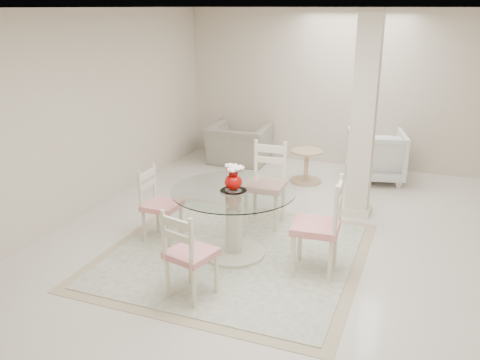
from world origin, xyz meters
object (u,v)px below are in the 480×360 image
(dining_chair_north, at_px, (267,178))
(dining_chair_south, at_px, (186,249))
(red_vase, at_px, (234,177))
(dining_table, at_px, (234,223))
(dining_chair_west, at_px, (157,199))
(armchair_white, at_px, (375,155))
(dining_chair_east, at_px, (323,220))
(side_table, at_px, (306,167))
(column, at_px, (364,117))
(recliner_taupe, at_px, (239,144))

(dining_chair_north, relative_size, dining_chair_south, 1.15)
(red_vase, relative_size, dining_chair_north, 0.25)
(dining_table, xyz_separation_m, dining_chair_south, (-0.08, -1.01, 0.14))
(dining_chair_west, bearing_deg, armchair_white, -33.87)
(dining_chair_east, xyz_separation_m, dining_chair_south, (-1.10, -0.96, -0.08))
(armchair_white, height_order, side_table, armchair_white)
(column, height_order, side_table, column)
(dining_chair_south, relative_size, armchair_white, 1.14)
(recliner_taupe, height_order, armchair_white, armchair_white)
(dining_table, distance_m, dining_chair_east, 1.05)
(armchair_white, xyz_separation_m, side_table, (-1.01, -0.53, -0.17))
(red_vase, distance_m, dining_chair_south, 1.09)
(column, distance_m, dining_chair_east, 1.99)
(red_vase, height_order, armchair_white, red_vase)
(recliner_taupe, xyz_separation_m, side_table, (1.41, -0.61, -0.10))
(dining_chair_north, distance_m, dining_chair_south, 2.04)
(dining_table, height_order, dining_chair_east, dining_chair_east)
(recliner_taupe, distance_m, side_table, 1.54)
(dining_table, bearing_deg, red_vase, -33.69)
(red_vase, height_order, dining_chair_west, red_vase)
(dining_chair_east, xyz_separation_m, side_table, (-0.89, 2.87, -0.38))
(dining_chair_east, height_order, dining_chair_west, dining_chair_east)
(dining_chair_east, distance_m, dining_chair_north, 1.45)
(dining_table, bearing_deg, armchair_white, 71.02)
(dining_chair_west, bearing_deg, column, -51.19)
(recliner_taupe, bearing_deg, side_table, 154.67)
(recliner_taupe, bearing_deg, dining_chair_north, 117.01)
(column, xyz_separation_m, dining_chair_west, (-2.13, -1.74, -0.82))
(dining_chair_south, bearing_deg, dining_table, -79.80)
(recliner_taupe, distance_m, armchair_white, 2.43)
(dining_chair_north, distance_m, armchair_white, 2.57)
(dining_chair_east, bearing_deg, dining_chair_west, -97.08)
(dining_chair_east, relative_size, dining_chair_south, 1.15)
(red_vase, xyz_separation_m, dining_chair_north, (0.05, 1.03, -0.32))
(recliner_taupe, bearing_deg, dining_table, 108.41)
(dining_chair_east, xyz_separation_m, armchair_white, (0.13, 3.40, -0.21))
(column, bearing_deg, side_table, 133.98)
(column, distance_m, dining_chair_south, 3.16)
(column, bearing_deg, dining_chair_west, -140.69)
(dining_chair_east, bearing_deg, armchair_white, 173.91)
(dining_table, height_order, dining_chair_south, dining_chair_south)
(dining_table, bearing_deg, recliner_taupe, 110.46)
(red_vase, height_order, dining_chair_east, dining_chair_east)
(recliner_taupe, bearing_deg, dining_chair_east, 121.47)
(column, xyz_separation_m, dining_chair_south, (-1.19, -2.81, -0.81))
(dining_chair_north, bearing_deg, red_vase, -95.49)
(red_vase, bearing_deg, side_table, 87.31)
(red_vase, distance_m, dining_chair_east, 1.07)
(dining_chair_east, bearing_deg, column, 173.27)
(dining_chair_south, height_order, armchair_white, dining_chair_south)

